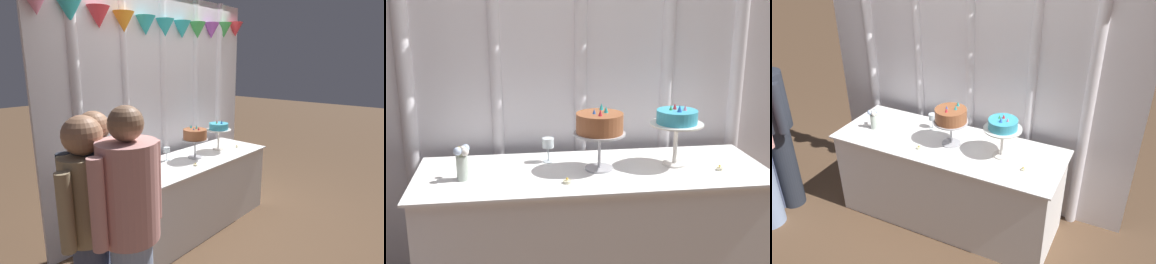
% 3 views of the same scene
% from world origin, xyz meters
% --- Properties ---
extents(draped_curtain, '(2.91, 0.21, 2.57)m').
position_xyz_m(draped_curtain, '(-0.01, 0.56, 1.46)').
color(draped_curtain, white).
rests_on(draped_curtain, ground_plane).
extents(cake_table, '(1.96, 0.70, 0.79)m').
position_xyz_m(cake_table, '(0.00, 0.10, 0.40)').
color(cake_table, white).
rests_on(cake_table, ground_plane).
extents(cake_display_nearleft, '(0.29, 0.29, 0.36)m').
position_xyz_m(cake_display_nearleft, '(0.03, 0.11, 1.05)').
color(cake_display_nearleft, '#B2B2B7').
rests_on(cake_display_nearleft, cake_table).
extents(cake_display_nearright, '(0.30, 0.30, 0.36)m').
position_xyz_m(cake_display_nearright, '(0.47, 0.12, 1.06)').
color(cake_display_nearright, silver).
rests_on(cake_display_nearright, cake_table).
extents(wine_glass, '(0.07, 0.07, 0.14)m').
position_xyz_m(wine_glass, '(-0.24, 0.27, 0.90)').
color(wine_glass, silver).
rests_on(wine_glass, cake_table).
extents(flower_vase, '(0.08, 0.10, 0.19)m').
position_xyz_m(flower_vase, '(-0.71, 0.04, 0.89)').
color(flower_vase, '#B2C1B2').
rests_on(flower_vase, cake_table).
extents(tealight_far_left, '(0.04, 0.04, 0.03)m').
position_xyz_m(tealight_far_left, '(-0.17, -0.08, 0.80)').
color(tealight_far_left, beige).
rests_on(tealight_far_left, cake_table).
extents(tealight_near_left, '(0.04, 0.04, 0.03)m').
position_xyz_m(tealight_near_left, '(0.70, -0.00, 0.80)').
color(tealight_near_left, beige).
rests_on(tealight_near_left, cake_table).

